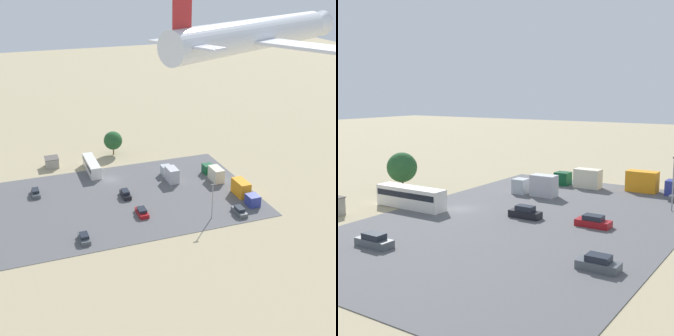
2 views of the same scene
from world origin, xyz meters
TOP-DOWN VIEW (x-y plane):
  - ground_plane at (0.00, 0.00)m, footprint 400.00×400.00m
  - parking_lot_surface at (0.00, 11.20)m, footprint 58.97×37.34m
  - shed_building at (12.40, -13.35)m, footprint 3.46×3.85m
  - bus at (3.32, -6.52)m, footprint 2.59×11.41m
  - parked_car_0 at (-21.31, 26.14)m, footprint 1.78×4.43m
  - parked_car_1 at (-1.93, 19.39)m, footprint 1.92×4.39m
  - parked_car_2 at (18.12, 2.35)m, footprint 1.77×4.43m
  - parked_car_3 at (-0.89, 10.17)m, footprint 1.71×4.40m
  - parked_car_4 at (11.39, 25.35)m, footprint 1.84×4.09m
  - parked_truck_0 at (-23.92, 7.98)m, footprint 2.43×8.34m
  - parked_truck_1 at (-25.82, 19.84)m, footprint 2.53×9.39m
  - parked_truck_2 at (-13.67, 4.91)m, footprint 2.36×7.50m
  - tree_near_shed at (-4.78, -16.30)m, footprint 5.08×5.08m
  - light_pole_lot_centre at (-15.10, 25.74)m, footprint 0.90×0.28m
  - airplane at (-7.89, 51.16)m, footprint 30.13×24.84m

SIDE VIEW (x-z plane):
  - ground_plane at x=0.00m, z-range 0.00..0.00m
  - parking_lot_surface at x=0.00m, z-range 0.00..0.08m
  - parked_car_1 at x=-1.93m, z-range -0.04..1.41m
  - parked_car_4 at x=11.39m, z-range -0.04..1.43m
  - parked_car_2 at x=18.12m, z-range -0.04..1.45m
  - parked_car_0 at x=-21.31m, z-range -0.05..1.53m
  - parked_car_3 at x=-0.89m, z-range -0.06..1.59m
  - shed_building at x=12.40m, z-range 0.01..2.53m
  - parked_truck_0 at x=-23.92m, z-range -0.06..3.25m
  - parked_truck_2 at x=-13.67m, z-range -0.07..3.41m
  - parked_truck_1 at x=-25.82m, z-range -0.07..3.43m
  - bus at x=3.32m, z-range 0.20..3.25m
  - tree_near_shed at x=-4.78m, z-range 0.75..7.35m
  - light_pole_lot_centre at x=-15.10m, z-range 0.50..8.23m
  - airplane at x=-7.89m, z-range 36.57..44.57m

